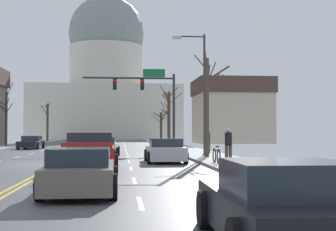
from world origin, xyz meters
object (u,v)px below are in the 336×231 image
object	(u,v)px
sedan_near_02	(165,151)
sedan_near_04	(81,172)
signal_gantry	(148,92)
sedan_near_05	(282,206)
pedestrian_00	(208,140)
sedan_near_00	(103,145)
bicycle_parked	(216,156)
sedan_oncoming_01	(81,140)
sedan_near_01	(103,148)
street_lamp_right	(200,84)
pedestrian_01	(228,143)
pickup_truck_near_03	(89,154)
sedan_oncoming_00	(31,143)
sedan_oncoming_02	(88,139)

from	to	relation	value
sedan_near_02	sedan_near_04	world-z (taller)	sedan_near_02
signal_gantry	sedan_near_05	world-z (taller)	signal_gantry
pedestrian_00	sedan_near_00	bearing A→B (deg)	151.64
sedan_near_05	bicycle_parked	distance (m)	16.24
sedan_oncoming_01	pedestrian_00	xyz separation A→B (m)	(10.64, -25.22, 0.47)
signal_gantry	pedestrian_00	size ratio (longest dim) A/B	4.83
sedan_near_00	sedan_oncoming_01	size ratio (longest dim) A/B	0.99
sedan_oncoming_01	bicycle_parked	xyz separation A→B (m)	(9.16, -35.92, -0.09)
signal_gantry	sedan_near_04	size ratio (longest dim) A/B	1.84
sedan_near_01	sedan_oncoming_01	world-z (taller)	sedan_oncoming_01
street_lamp_right	pedestrian_01	bearing A→B (deg)	-88.07
pickup_truck_near_03	sedan_near_00	bearing A→B (deg)	90.26
sedan_near_02	sedan_near_00	bearing A→B (deg)	107.58
sedan_near_05	bicycle_parked	world-z (taller)	sedan_near_05
sedan_near_00	sedan_oncoming_00	world-z (taller)	sedan_near_00
sedan_oncoming_01	sedan_oncoming_02	xyz separation A→B (m)	(-0.00, 13.46, -0.03)
pickup_truck_near_03	sedan_oncoming_00	distance (m)	27.75
sedan_near_00	signal_gantry	bearing A→B (deg)	51.92
sedan_near_01	pedestrian_00	distance (m)	7.34
sedan_near_04	sedan_oncoming_02	distance (m)	59.38
sedan_near_01	sedan_oncoming_02	world-z (taller)	sedan_near_01
pedestrian_01	sedan_near_01	bearing A→B (deg)	125.67
sedan_near_05	sedan_oncoming_02	xyz separation A→B (m)	(-6.97, 65.47, -0.02)
sedan_oncoming_00	sedan_near_01	bearing A→B (deg)	-64.78
signal_gantry	sedan_near_05	bearing A→B (deg)	-90.08
sedan_oncoming_01	bicycle_parked	bearing A→B (deg)	-75.70
pedestrian_01	bicycle_parked	bearing A→B (deg)	-157.69
sedan_oncoming_00	pedestrian_00	world-z (taller)	pedestrian_00
sedan_near_04	sedan_near_05	distance (m)	7.05
street_lamp_right	sedan_near_04	world-z (taller)	street_lamp_right
sedan_near_05	pedestrian_01	distance (m)	16.60
sedan_near_05	pedestrian_00	world-z (taller)	pedestrian_00
sedan_near_05	sedan_oncoming_00	size ratio (longest dim) A/B	0.93
signal_gantry	sedan_near_04	bearing A→B (deg)	-96.62
sedan_near_00	sedan_near_04	xyz separation A→B (m)	(0.30, -24.54, -0.01)
pedestrian_00	pedestrian_01	xyz separation A→B (m)	(-0.85, -10.44, 0.02)
sedan_near_01	sedan_oncoming_01	distance (m)	27.15
sedan_near_01	sedan_near_02	world-z (taller)	sedan_near_02
pedestrian_01	bicycle_parked	xyz separation A→B (m)	(-0.63, -0.26, -0.58)
pedestrian_00	pickup_truck_near_03	bearing A→B (deg)	-118.42
street_lamp_right	pedestrian_00	bearing A→B (deg)	72.74
sedan_near_02	sedan_near_01	bearing A→B (deg)	120.29
street_lamp_right	bicycle_parked	xyz separation A→B (m)	(-0.40, -7.20, -4.10)
sedan_near_01	sedan_oncoming_00	world-z (taller)	sedan_near_01
sedan_near_02	pedestrian_01	bearing A→B (deg)	-44.82
street_lamp_right	pickup_truck_near_03	bearing A→B (deg)	-121.91
sedan_near_00	sedan_near_05	world-z (taller)	sedan_near_00
sedan_near_04	sedan_oncoming_02	world-z (taller)	sedan_near_04
signal_gantry	sedan_oncoming_00	distance (m)	12.50
sedan_near_02	sedan_near_05	xyz separation A→B (m)	(-0.04, -19.12, -0.01)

